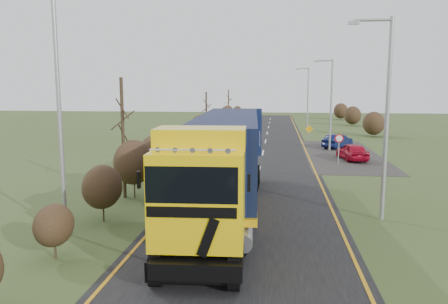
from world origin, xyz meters
name	(u,v)px	position (x,y,z in m)	size (l,w,h in m)	color
ground	(247,227)	(0.00, 0.00, 0.00)	(160.00, 160.00, 0.00)	#36481F
road	(258,177)	(0.00, 10.00, 0.01)	(8.00, 120.00, 0.02)	black
layby	(341,154)	(6.50, 20.00, 0.01)	(6.00, 18.00, 0.02)	#2B2926
lane_markings	(258,177)	(0.00, 9.69, 0.03)	(7.52, 116.00, 0.01)	#C18312
hedgerow	(155,155)	(-6.00, 7.89, 1.62)	(2.24, 102.04, 6.05)	black
lorry	(225,159)	(-1.08, 1.67, 2.50)	(3.29, 15.93, 4.41)	black
car_red_hatchback	(352,152)	(6.92, 17.17, 0.66)	(1.55, 3.85, 1.31)	#A5081F
car_blue_sedan	(338,141)	(6.71, 23.91, 0.63)	(1.32, 3.80, 1.25)	#0A1039
streetlight_near	(385,111)	(5.52, 1.72, 4.59)	(1.79, 0.18, 8.37)	#96999B
streetlight_mid	(330,101)	(5.71, 22.15, 4.35)	(1.70, 0.18, 7.95)	#96999B
streetlight_far	(307,96)	(4.94, 40.37, 4.40)	(1.72, 0.18, 8.04)	#96999B
left_pole	(60,119)	(-6.87, -1.59, 4.40)	(0.16, 0.16, 8.81)	#96999B
speed_sign	(339,143)	(5.60, 15.05, 1.54)	(0.61, 0.10, 2.22)	#96999B
warning_board	(309,133)	(4.20, 25.27, 1.21)	(0.75, 0.11, 1.98)	#96999B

